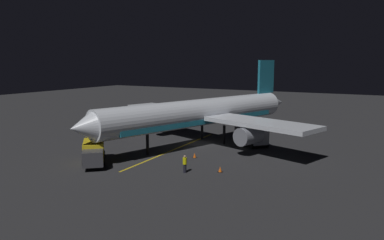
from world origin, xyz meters
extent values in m
cube|color=#27272A|center=(0.00, 0.00, -0.10)|extent=(180.00, 180.00, 0.20)
cube|color=gold|center=(1.35, 4.00, 0.00)|extent=(0.69, 21.51, 0.01)
cylinder|color=silver|center=(0.00, 0.00, 4.20)|extent=(12.79, 29.83, 3.45)
cube|color=teal|center=(0.00, 0.00, 3.26)|extent=(11.20, 25.46, 0.62)
cone|color=silver|center=(5.08, 15.35, 4.20)|extent=(4.08, 3.69, 3.38)
cone|color=silver|center=(-5.25, -15.85, 4.20)|extent=(4.25, 4.91, 3.11)
cube|color=teal|center=(-4.44, -13.42, 8.44)|extent=(1.47, 3.53, 5.01)
cube|color=silver|center=(-8.64, 1.26, 3.69)|extent=(14.55, 8.88, 0.50)
cylinder|color=slate|center=(-7.61, 2.19, 2.29)|extent=(3.00, 3.70, 2.10)
cube|color=silver|center=(7.68, -4.14, 3.69)|extent=(14.55, 8.88, 0.50)
cylinder|color=slate|center=(7.41, -2.78, 2.29)|extent=(3.00, 3.70, 2.10)
cylinder|color=black|center=(2.62, 7.90, 1.24)|extent=(0.45, 0.45, 2.48)
cylinder|color=black|center=(-2.76, -1.74, 1.24)|extent=(0.45, 0.45, 2.48)
cylinder|color=black|center=(1.18, -3.04, 1.24)|extent=(0.45, 0.45, 2.48)
cube|color=gold|center=(5.81, 13.28, 1.38)|extent=(4.25, 4.39, 1.87)
cube|color=#38383D|center=(3.86, 15.44, 1.20)|extent=(2.69, 2.67, 1.50)
cylinder|color=black|center=(4.87, 14.33, 0.45)|extent=(2.32, 2.21, 0.90)
cylinder|color=black|center=(6.75, 12.24, 0.45)|extent=(2.32, 2.21, 0.90)
cube|color=silver|center=(-6.51, -2.73, 1.52)|extent=(4.40, 4.30, 2.15)
cube|color=#38383D|center=(-4.37, -4.73, 1.20)|extent=(2.68, 2.69, 1.50)
cylinder|color=black|center=(-5.48, -3.70, 0.45)|extent=(2.23, 2.30, 0.90)
cylinder|color=black|center=(-7.55, -1.77, 0.45)|extent=(2.23, 2.30, 0.90)
cylinder|color=black|center=(-4.60, 11.77, 0.42)|extent=(0.32, 0.32, 0.85)
cylinder|color=yellow|center=(-4.60, 11.77, 1.18)|extent=(0.40, 0.40, 0.65)
sphere|color=tan|center=(-4.60, 11.77, 1.62)|extent=(0.24, 0.24, 0.24)
cone|color=#EA590F|center=(-7.55, 9.94, 0.28)|extent=(0.36, 0.36, 0.55)
cube|color=black|center=(-7.55, 9.94, 0.01)|extent=(0.50, 0.50, 0.03)
cone|color=#EA590F|center=(-2.74, 6.35, 0.28)|extent=(0.36, 0.36, 0.55)
cube|color=black|center=(-2.74, 6.35, 0.01)|extent=(0.50, 0.50, 0.03)
camera|label=1|loc=(-22.09, 41.96, 10.73)|focal=34.62mm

